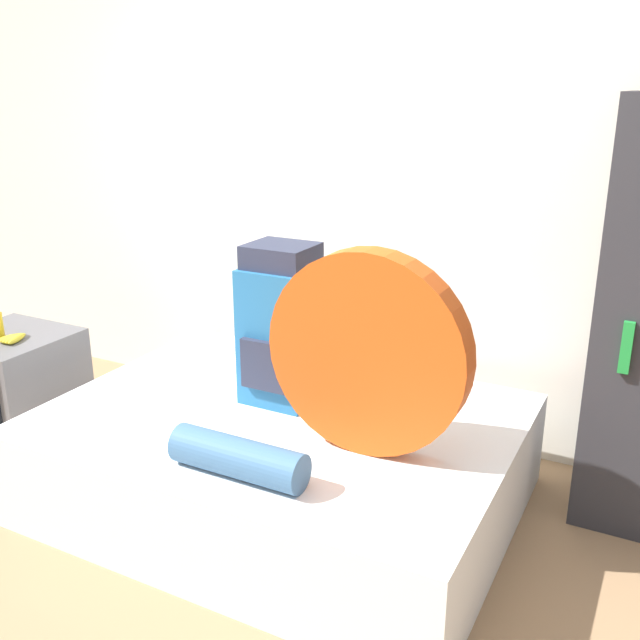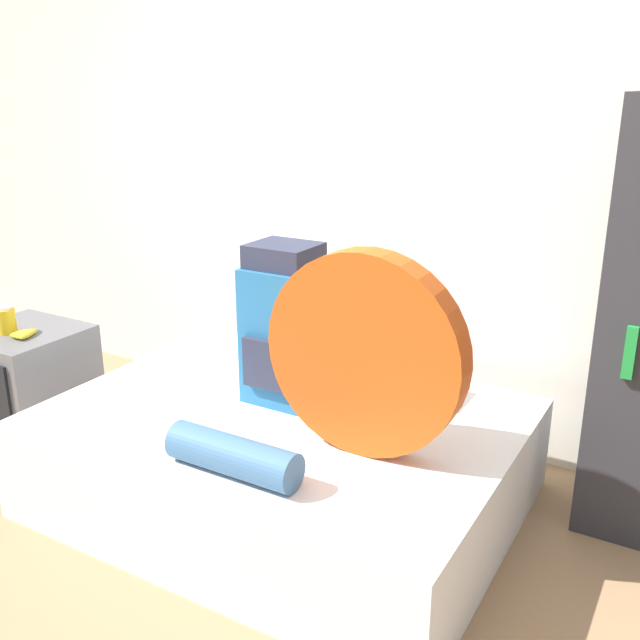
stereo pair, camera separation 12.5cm
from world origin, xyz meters
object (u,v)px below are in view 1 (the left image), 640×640
backpack (281,327)px  television (15,386)px  tent_bag (368,353)px  sleeping_roll (238,458)px

backpack → television: size_ratio=1.25×
backpack → television: backpack is taller
tent_bag → sleeping_roll: bearing=-128.4°
backpack → tent_bag: bearing=-24.7°
tent_bag → television: (-2.01, 0.01, -0.55)m
backpack → sleeping_roll: bearing=-72.7°
television → backpack: bearing=8.6°
sleeping_roll → backpack: bearing=107.3°
backpack → television: bearing=-171.4°
backpack → tent_bag: tent_bag is taller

